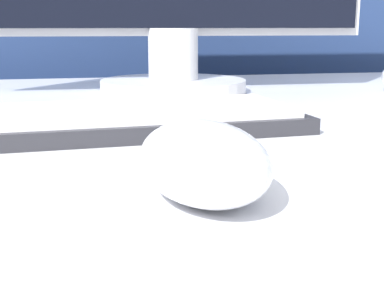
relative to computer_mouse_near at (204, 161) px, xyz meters
name	(u,v)px	position (x,y,z in m)	size (l,w,h in m)	color
partition_panel	(113,94)	(0.00, 0.95, -0.07)	(5.00, 0.03, 1.39)	navy
computer_mouse_near	(204,161)	(0.00, 0.00, 0.00)	(0.08, 0.13, 0.05)	white
keyboard	(89,121)	(-0.07, 0.23, -0.01)	(0.44, 0.18, 0.02)	#28282D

